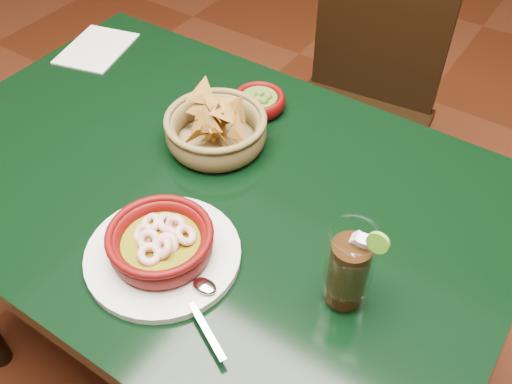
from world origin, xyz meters
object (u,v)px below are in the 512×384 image
Objects in this scene: dining_table at (206,213)px; shrimp_plate at (162,245)px; dining_chair at (358,108)px; chip_basket at (216,129)px; cola_drink at (349,268)px.

shrimp_plate is at bearing -71.49° from dining_table.
dining_chair is 3.69× the size of chip_basket.
cola_drink reaches higher than chip_basket.
dining_chair is at bearing 88.40° from dining_table.
chip_basket is (-0.04, 0.10, 0.14)m from dining_table.
dining_table is 3.50× the size of shrimp_plate.
shrimp_plate is 1.42× the size of chip_basket.
dining_table is 1.35× the size of dining_chair.
dining_table is at bearing 108.51° from shrimp_plate.
shrimp_plate is (0.06, -0.19, 0.13)m from dining_table.
cola_drink is (0.34, -0.80, 0.34)m from dining_chair.
chip_basket is at bearing 109.59° from shrimp_plate.
cola_drink is at bearing -25.62° from chip_basket.
shrimp_plate is (0.04, -0.90, 0.29)m from dining_chair.
dining_chair is 0.68m from chip_basket.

